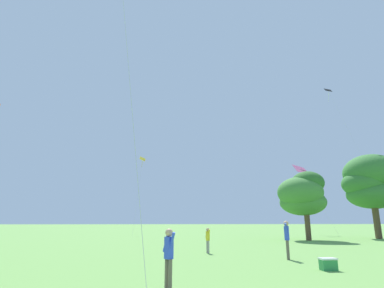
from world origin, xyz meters
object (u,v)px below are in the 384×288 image
(kite_black_large, at_px, (332,100))
(person_in_blue_jacket, at_px, (287,236))
(kite_yellow_diamond, at_px, (142,164))
(tree_right_cluster, at_px, (303,195))
(picnic_cooler, at_px, (328,264))
(person_in_red_shirt, at_px, (169,252))
(tree_left_oak, at_px, (370,182))
(kite_pink_low, at_px, (301,176))
(person_child_small, at_px, (208,238))

(kite_black_large, distance_m, person_in_blue_jacket, 33.03)
(kite_yellow_diamond, height_order, tree_right_cluster, kite_yellow_diamond)
(kite_yellow_diamond, xyz_separation_m, person_in_blue_jacket, (8.69, -32.32, -9.19))
(kite_yellow_diamond, height_order, picnic_cooler, kite_yellow_diamond)
(person_in_red_shirt, relative_size, tree_left_oak, 0.17)
(tree_left_oak, bearing_deg, person_in_red_shirt, -134.84)
(kite_black_large, distance_m, picnic_cooler, 35.77)
(kite_pink_low, height_order, person_in_red_shirt, kite_pink_low)
(kite_black_large, height_order, tree_right_cluster, kite_black_large)
(kite_pink_low, xyz_separation_m, tree_right_cluster, (-6.29, -13.04, -3.81))
(kite_yellow_diamond, relative_size, tree_right_cluster, 1.76)
(tree_right_cluster, relative_size, picnic_cooler, 10.93)
(kite_yellow_diamond, bearing_deg, person_in_red_shirt, -85.82)
(kite_yellow_diamond, xyz_separation_m, person_child_small, (5.40, -28.86, -9.42))
(kite_yellow_diamond, relative_size, kite_pink_low, 1.18)
(tree_left_oak, bearing_deg, kite_yellow_diamond, 149.17)
(person_child_small, bearing_deg, kite_black_large, 42.99)
(kite_pink_low, bearing_deg, tree_right_cluster, -115.74)
(person_in_red_shirt, distance_m, tree_right_cluster, 25.12)
(kite_black_large, relative_size, person_in_blue_jacket, 11.25)
(person_child_small, bearing_deg, kite_yellow_diamond, 100.60)
(kite_yellow_diamond, relative_size, person_in_red_shirt, 7.38)
(kite_black_large, relative_size, kite_pink_low, 2.04)
(person_in_blue_jacket, relative_size, person_child_small, 1.28)
(kite_black_large, xyz_separation_m, person_child_small, (-20.52, -19.13, -17.08))
(kite_yellow_diamond, bearing_deg, person_child_small, -79.40)
(tree_left_oak, bearing_deg, kite_black_large, 88.08)
(tree_left_oak, relative_size, tree_right_cluster, 1.37)
(person_in_red_shirt, bearing_deg, tree_right_cluster, 56.19)
(kite_yellow_diamond, height_order, person_in_blue_jacket, kite_yellow_diamond)
(person_child_small, bearing_deg, kite_pink_low, 54.03)
(kite_yellow_diamond, bearing_deg, picnic_cooler, -76.14)
(tree_left_oak, relative_size, picnic_cooler, 15.03)
(kite_yellow_diamond, bearing_deg, kite_pink_low, -11.52)
(tree_right_cluster, bearing_deg, picnic_cooler, -113.60)
(tree_left_oak, height_order, picnic_cooler, tree_left_oak)
(tree_right_cluster, xyz_separation_m, picnic_cooler, (-7.85, -17.97, -4.06))
(kite_pink_low, bearing_deg, person_child_small, -125.97)
(kite_black_large, bearing_deg, picnic_cooler, -123.39)
(person_in_blue_jacket, bearing_deg, picnic_cooler, -88.08)
(person_child_small, distance_m, picnic_cooler, 7.66)
(person_in_blue_jacket, bearing_deg, person_child_small, 133.53)
(person_in_blue_jacket, xyz_separation_m, person_child_small, (-3.29, 3.47, -0.23))
(kite_black_large, xyz_separation_m, person_in_red_shirt, (-23.11, -28.68, -16.98))
(person_in_red_shirt, bearing_deg, picnic_cooler, 24.35)
(picnic_cooler, bearing_deg, person_child_small, 116.48)
(tree_left_oak, bearing_deg, person_child_small, -146.41)
(kite_pink_low, relative_size, person_in_blue_jacket, 5.51)
(kite_black_large, distance_m, kite_pink_low, 11.44)
(person_in_blue_jacket, height_order, picnic_cooler, person_in_blue_jacket)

